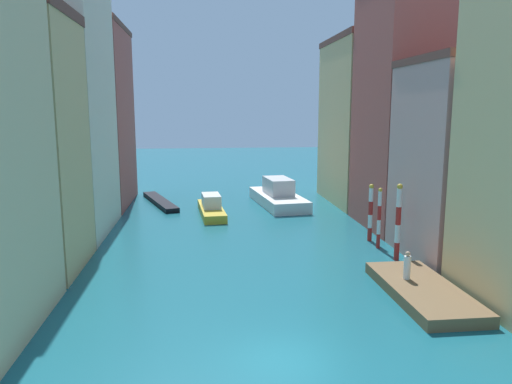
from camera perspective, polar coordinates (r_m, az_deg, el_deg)
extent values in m
plane|color=#196070|center=(42.47, -2.35, -3.05)|extent=(154.00, 154.00, 0.00)
cube|color=#DBB77A|center=(30.98, -26.58, 4.61)|extent=(7.03, 7.13, 14.35)
cube|color=brown|center=(31.35, -27.67, 18.36)|extent=(7.17, 7.27, 0.64)
cube|color=beige|center=(39.40, -22.44, 10.02)|extent=(7.03, 10.40, 20.17)
cube|color=#B25147|center=(50.22, -18.84, 8.08)|extent=(7.03, 11.18, 16.78)
cube|color=brown|center=(50.79, -19.40, 17.84)|extent=(7.17, 11.41, 0.48)
cube|color=tan|center=(33.16, 23.36, 3.09)|extent=(7.03, 7.72, 12.03)
cube|color=brown|center=(33.12, 24.11, 13.89)|extent=(7.17, 7.88, 0.47)
cube|color=#B25147|center=(40.49, 17.78, 9.46)|extent=(7.03, 8.70, 19.04)
cube|color=#DBB77A|center=(50.31, 12.78, 7.74)|extent=(7.03, 11.47, 15.71)
cube|color=brown|center=(50.72, 13.13, 16.97)|extent=(7.17, 11.70, 0.57)
cube|color=brown|center=(26.49, 18.89, -10.90)|extent=(3.26, 7.91, 0.59)
cylinder|color=white|center=(26.93, 17.24, -8.43)|extent=(0.36, 0.36, 1.22)
sphere|color=tan|center=(26.71, 17.32, -6.92)|extent=(0.26, 0.26, 0.26)
cylinder|color=red|center=(31.98, 16.11, -6.68)|extent=(0.32, 0.32, 1.14)
cylinder|color=white|center=(31.69, 16.21, -4.70)|extent=(0.32, 0.32, 1.14)
cylinder|color=red|center=(31.43, 16.31, -2.69)|extent=(0.32, 0.32, 1.14)
cylinder|color=white|center=(31.21, 16.41, -0.65)|extent=(0.32, 0.32, 1.14)
sphere|color=gold|center=(31.10, 16.47, 0.62)|extent=(0.36, 0.36, 0.36)
cylinder|color=red|center=(34.36, 14.09, -5.58)|extent=(0.25, 0.25, 0.98)
cylinder|color=white|center=(34.12, 14.15, -3.99)|extent=(0.25, 0.25, 0.98)
cylinder|color=red|center=(33.90, 14.22, -2.38)|extent=(0.25, 0.25, 0.98)
cylinder|color=white|center=(33.71, 14.29, -0.75)|extent=(0.25, 0.25, 0.98)
sphere|color=gold|center=(33.61, 14.33, 0.24)|extent=(0.27, 0.27, 0.27)
cylinder|color=red|center=(36.07, 13.14, -4.83)|extent=(0.31, 0.31, 0.96)
cylinder|color=white|center=(35.85, 13.19, -3.35)|extent=(0.31, 0.31, 0.96)
cylinder|color=red|center=(35.64, 13.25, -1.84)|extent=(0.31, 0.31, 0.96)
cylinder|color=white|center=(35.47, 13.31, -0.32)|extent=(0.31, 0.31, 0.96)
sphere|color=gold|center=(35.37, 13.35, 0.64)|extent=(0.34, 0.34, 0.34)
cube|color=white|center=(48.10, 2.60, -0.88)|extent=(4.74, 10.41, 1.09)
cube|color=silver|center=(47.87, 2.61, 0.69)|extent=(2.69, 4.31, 1.58)
cube|color=black|center=(49.67, -11.16, -1.10)|extent=(4.32, 9.95, 0.44)
cube|color=gold|center=(43.88, -5.24, -2.19)|extent=(2.49, 7.98, 0.71)
cube|color=silver|center=(43.70, -5.26, -1.01)|extent=(1.73, 2.97, 1.14)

